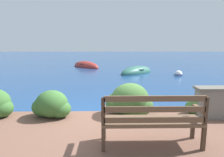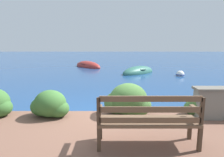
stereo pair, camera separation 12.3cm
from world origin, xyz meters
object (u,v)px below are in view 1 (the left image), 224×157
rowboat_mid (86,66)px  mooring_buoy (178,74)px  rowboat_nearest (137,72)px  park_bench (152,119)px

rowboat_mid → mooring_buoy: 7.47m
rowboat_nearest → rowboat_mid: bearing=-85.0°
park_bench → rowboat_mid: park_bench is taller
rowboat_mid → mooring_buoy: size_ratio=5.79×
rowboat_nearest → park_bench: bearing=40.8°
rowboat_nearest → rowboat_mid: rowboat_mid is taller
rowboat_nearest → mooring_buoy: (2.38, -1.05, 0.01)m
park_bench → mooring_buoy: size_ratio=3.27×
rowboat_mid → mooring_buoy: bearing=13.7°
mooring_buoy → rowboat_mid: bearing=144.0°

